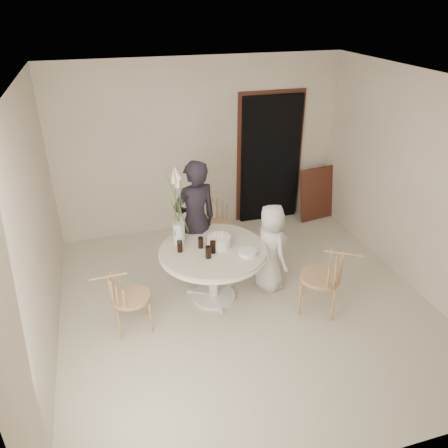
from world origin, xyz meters
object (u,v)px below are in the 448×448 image
object	(u,v)px
table	(213,257)
boy	(271,248)
chair_far	(214,217)
chair_right	(331,272)
chair_left	(120,293)
girl	(195,221)
flower_vase	(178,216)
birthday_cake	(219,241)

from	to	relation	value
table	boy	bearing A→B (deg)	1.97
boy	chair_far	bearing A→B (deg)	10.04
chair_right	boy	distance (m)	0.83
table	chair_left	xyz separation A→B (m)	(-1.16, -0.27, -0.12)
girl	chair_left	bearing A→B (deg)	22.61
chair_far	flower_vase	distance (m)	1.30
chair_far	birthday_cake	distance (m)	1.22
chair_far	birthday_cake	size ratio (longest dim) A/B	2.81
chair_far	chair_left	bearing A→B (deg)	-139.94
table	boy	size ratio (longest dim) A/B	1.12
birthday_cake	flower_vase	size ratio (longest dim) A/B	0.28
girl	table	bearing A→B (deg)	84.30
girl	flower_vase	world-z (taller)	flower_vase
girl	flower_vase	distance (m)	0.47
table	chair_right	xyz separation A→B (m)	(1.27, -0.63, -0.07)
chair_left	boy	xyz separation A→B (m)	(1.92, 0.30, 0.10)
birthday_cake	boy	bearing A→B (deg)	-0.48
table	girl	world-z (taller)	girl
chair_right	birthday_cake	xyz separation A→B (m)	(-1.19, 0.66, 0.25)
birthday_cake	flower_vase	xyz separation A→B (m)	(-0.45, 0.23, 0.30)
table	chair_right	bearing A→B (deg)	-26.32
chair_far	chair_left	size ratio (longest dim) A/B	1.05
chair_right	girl	distance (m)	1.83
girl	boy	world-z (taller)	girl
flower_vase	birthday_cake	bearing A→B (deg)	-26.96
chair_far	table	bearing A→B (deg)	-110.04
boy	flower_vase	bearing A→B (deg)	67.98
chair_left	girl	bearing A→B (deg)	-55.23
girl	birthday_cake	size ratio (longest dim) A/B	5.87
chair_far	birthday_cake	xyz separation A→B (m)	(-0.25, -1.16, 0.28)
table	chair_right	distance (m)	1.42
chair_far	flower_vase	size ratio (longest dim) A/B	0.78
chair_right	girl	xyz separation A→B (m)	(-1.36, 1.18, 0.29)
chair_far	birthday_cake	world-z (taller)	birthday_cake
birthday_cake	flower_vase	bearing A→B (deg)	153.04
flower_vase	chair_far	bearing A→B (deg)	53.29
chair_far	girl	size ratio (longest dim) A/B	0.48
chair_right	birthday_cake	bearing A→B (deg)	-86.78
boy	birthday_cake	distance (m)	0.72
chair_right	birthday_cake	world-z (taller)	birthday_cake
birthday_cake	table	bearing A→B (deg)	-158.48
chair_left	girl	xyz separation A→B (m)	(1.06, 0.82, 0.34)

